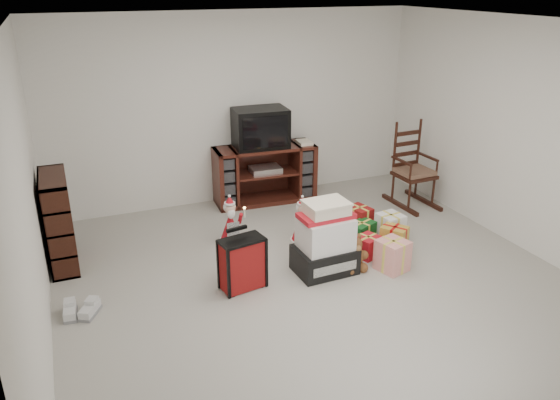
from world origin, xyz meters
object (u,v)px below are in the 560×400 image
object	(u,v)px
bookshelf	(59,222)
gift_cluster	(377,238)
crt_television	(260,128)
teddy_bear	(352,254)
santa_figurine	(302,225)
rocking_chair	(411,175)
sneaker_pair	(80,311)
tv_stand	(265,174)
red_suitcase	(242,264)
gift_pile	(325,242)
mrs_claus_figurine	(230,225)

from	to	relation	value
bookshelf	gift_cluster	size ratio (longest dim) A/B	0.90
gift_cluster	crt_television	distance (m)	2.18
teddy_bear	santa_figurine	bearing A→B (deg)	105.76
gift_cluster	crt_television	xyz separation A→B (m)	(-0.70, 1.86, 0.90)
rocking_chair	sneaker_pair	bearing A→B (deg)	-168.31
rocking_chair	crt_television	distance (m)	2.13
bookshelf	teddy_bear	size ratio (longest dim) A/B	2.54
tv_stand	sneaker_pair	size ratio (longest dim) A/B	3.90
tv_stand	red_suitcase	world-z (taller)	tv_stand
rocking_chair	teddy_bear	xyz separation A→B (m)	(-1.63, -1.30, -0.22)
sneaker_pair	gift_pile	bearing A→B (deg)	11.61
tv_stand	sneaker_pair	distance (m)	3.24
crt_television	sneaker_pair	bearing A→B (deg)	-137.10
gift_pile	sneaker_pair	size ratio (longest dim) A/B	2.16
tv_stand	mrs_claus_figurine	bearing A→B (deg)	-124.62
teddy_bear	santa_figurine	world-z (taller)	santa_figurine
tv_stand	gift_cluster	size ratio (longest dim) A/B	1.26
teddy_bear	mrs_claus_figurine	xyz separation A→B (m)	(-0.99, 1.08, 0.05)
tv_stand	crt_television	xyz separation A→B (m)	(-0.05, 0.02, 0.64)
mrs_claus_figurine	sneaker_pair	world-z (taller)	mrs_claus_figurine
tv_stand	rocking_chair	bearing A→B (deg)	-21.57
santa_figurine	sneaker_pair	world-z (taller)	santa_figurine
tv_stand	crt_television	bearing A→B (deg)	162.27
gift_pile	sneaker_pair	world-z (taller)	gift_pile
rocking_chair	mrs_claus_figurine	xyz separation A→B (m)	(-2.62, -0.23, -0.17)
gift_pile	crt_television	distance (m)	2.21
red_suitcase	teddy_bear	bearing A→B (deg)	-13.07
gift_pile	red_suitcase	size ratio (longest dim) A/B	1.22
sneaker_pair	crt_television	distance (m)	3.34
santa_figurine	mrs_claus_figurine	bearing A→B (deg)	159.26
gift_pile	gift_cluster	distance (m)	0.84
mrs_claus_figurine	sneaker_pair	bearing A→B (deg)	-152.61
bookshelf	santa_figurine	xyz separation A→B (m)	(2.58, -0.51, -0.26)
mrs_claus_figurine	gift_cluster	world-z (taller)	mrs_claus_figurine
teddy_bear	sneaker_pair	xyz separation A→B (m)	(-2.72, 0.18, -0.12)
sneaker_pair	gift_cluster	distance (m)	3.21
bookshelf	gift_cluster	distance (m)	3.45
santa_figurine	crt_television	bearing A→B (deg)	89.49
teddy_bear	santa_figurine	xyz separation A→B (m)	(-0.22, 0.78, 0.04)
rocking_chair	gift_cluster	xyz separation A→B (m)	(-1.15, -1.01, -0.26)
gift_pile	mrs_claus_figurine	bearing A→B (deg)	122.80
sneaker_pair	mrs_claus_figurine	bearing A→B (deg)	41.81
tv_stand	sneaker_pair	xyz separation A→B (m)	(-2.55, -1.96, -0.34)
red_suitcase	sneaker_pair	world-z (taller)	red_suitcase
bookshelf	rocking_chair	xyz separation A→B (m)	(4.43, 0.01, -0.08)
red_suitcase	gift_pile	bearing A→B (deg)	-10.08
teddy_bear	gift_cluster	bearing A→B (deg)	31.15
tv_stand	bookshelf	size ratio (longest dim) A/B	1.40
crt_television	bookshelf	bearing A→B (deg)	-156.92
crt_television	tv_stand	bearing A→B (deg)	-16.50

